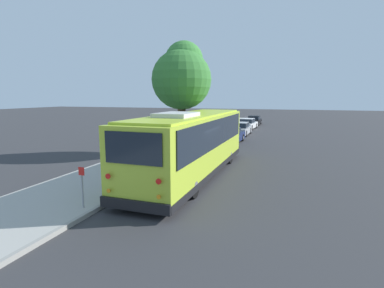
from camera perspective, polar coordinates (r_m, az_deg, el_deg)
ground_plane at (r=14.08m, az=-0.61°, el=-7.03°), size 160.00×160.00×0.00m
sidewalk_slab at (r=15.72m, az=-14.08°, el=-5.30°), size 80.00×4.05×0.15m
curb_strip at (r=14.72m, az=-7.16°, el=-6.08°), size 80.00×0.14×0.15m
shuttle_bus at (r=14.64m, az=0.07°, el=0.49°), size 11.44×2.77×3.23m
parked_sedan_navy at (r=25.50m, az=7.15°, el=1.55°), size 4.44×2.02×1.27m
parked_sedan_silver at (r=30.87m, az=9.21°, el=2.82°), size 4.38×1.78×1.29m
parked_sedan_white at (r=36.70m, az=10.55°, el=3.75°), size 4.44×1.98×1.26m
parked_sedan_black at (r=42.21m, az=11.76°, el=4.39°), size 4.16×1.73×1.26m
street_tree at (r=20.43m, az=-1.91°, el=12.80°), size 3.96×3.96×7.42m
sign_post_near at (r=10.88m, az=-20.17°, el=-7.66°), size 0.06×0.22×1.41m
sign_post_far at (r=12.43m, az=-14.31°, el=-4.87°), size 0.06×0.22×1.59m
fire_hydrant at (r=21.93m, az=0.67°, el=0.30°), size 0.22×0.22×0.81m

